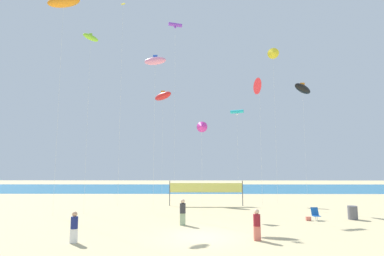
{
  "coord_description": "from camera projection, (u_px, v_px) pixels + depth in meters",
  "views": [
    {
      "loc": [
        -0.38,
        -17.64,
        4.01
      ],
      "look_at": [
        -0.57,
        11.15,
        7.41
      ],
      "focal_mm": 28.79,
      "sensor_mm": 36.0,
      "label": 1
    }
  ],
  "objects": [
    {
      "name": "ground_plane",
      "position": [
        201.0,
        237.0,
        17.04
      ],
      "size": [
        120.0,
        120.0,
        0.0
      ],
      "primitive_type": "plane",
      "color": "#D1BC89"
    },
    {
      "name": "kite_orange_inflatable",
      "position": [
        64.0,
        2.0,
        26.11
      ],
      "size": [
        2.93,
        1.51,
        18.48
      ],
      "color": "silver",
      "rests_on": "ground"
    },
    {
      "name": "kite_yellow_diamond",
      "position": [
        123.0,
        17.0,
        31.63
      ],
      "size": [
        0.59,
        0.59,
        20.65
      ],
      "color": "silver",
      "rests_on": "ground"
    },
    {
      "name": "kite_pink_inflatable",
      "position": [
        155.0,
        61.0,
        26.72
      ],
      "size": [
        2.06,
        1.01,
        13.47
      ],
      "color": "silver",
      "rests_on": "ground"
    },
    {
      "name": "volleyball_net",
      "position": [
        206.0,
        189.0,
        30.1
      ],
      "size": [
        7.21,
        0.09,
        2.4
      ],
      "color": "#4C4C51",
      "rests_on": "ground"
    },
    {
      "name": "beach_handbag",
      "position": [
        308.0,
        219.0,
        22.01
      ],
      "size": [
        0.35,
        0.17,
        0.28
      ],
      "primitive_type": "cube",
      "color": "#EA7260",
      "rests_on": "ground"
    },
    {
      "name": "kite_black_inflatable",
      "position": [
        303.0,
        89.0,
        38.33
      ],
      "size": [
        2.98,
        2.4,
        14.19
      ],
      "color": "silver",
      "rests_on": "ground"
    },
    {
      "name": "kite_violet_tube",
      "position": [
        175.0,
        26.0,
        33.93
      ],
      "size": [
        1.53,
        0.83,
        19.51
      ],
      "color": "silver",
      "rests_on": "ground"
    },
    {
      "name": "beachgoer_navy_shirt",
      "position": [
        74.0,
        226.0,
        15.82
      ],
      "size": [
        0.36,
        0.36,
        1.59
      ],
      "rotation": [
        0.0,
        0.0,
        3.9
      ],
      "color": "white",
      "rests_on": "ground"
    },
    {
      "name": "kite_lime_inflatable",
      "position": [
        91.0,
        38.0,
        26.73
      ],
      "size": [
        1.48,
        1.09,
        15.4
      ],
      "color": "silver",
      "rests_on": "ground"
    },
    {
      "name": "kite_red_delta",
      "position": [
        259.0,
        86.0,
        31.71
      ],
      "size": [
        0.95,
        1.79,
        12.88
      ],
      "color": "silver",
      "rests_on": "ground"
    },
    {
      "name": "ocean_band",
      "position": [
        196.0,
        188.0,
        51.7
      ],
      "size": [
        120.0,
        20.0,
        0.01
      ],
      "primitive_type": "cube",
      "color": "#1E6B99",
      "rests_on": "ground"
    },
    {
      "name": "beachgoer_maroon_shirt",
      "position": [
        257.0,
        224.0,
        16.36
      ],
      "size": [
        0.37,
        0.37,
        1.63
      ],
      "rotation": [
        0.0,
        0.0,
        4.51
      ],
      "color": "#EA7260",
      "rests_on": "ground"
    },
    {
      "name": "folding_beach_chair",
      "position": [
        315.0,
        214.0,
        22.25
      ],
      "size": [
        0.52,
        0.65,
        0.89
      ],
      "rotation": [
        0.0,
        0.0,
        0.29
      ],
      "color": "#1959B2",
      "rests_on": "ground"
    },
    {
      "name": "kite_cyan_tube",
      "position": [
        237.0,
        112.0,
        35.71
      ],
      "size": [
        1.54,
        0.98,
        10.29
      ],
      "color": "silver",
      "rests_on": "ground"
    },
    {
      "name": "kite_yellow_delta",
      "position": [
        273.0,
        53.0,
        33.14
      ],
      "size": [
        1.26,
        0.7,
        16.56
      ],
      "color": "silver",
      "rests_on": "ground"
    },
    {
      "name": "trash_barrel",
      "position": [
        353.0,
        213.0,
        22.52
      ],
      "size": [
        0.68,
        0.68,
        0.97
      ],
      "primitive_type": "cylinder",
      "color": "#595960",
      "rests_on": "ground"
    },
    {
      "name": "kite_magenta_delta",
      "position": [
        202.0,
        127.0,
        25.71
      ],
      "size": [
        0.96,
        0.6,
        7.6
      ],
      "color": "silver",
      "rests_on": "ground"
    },
    {
      "name": "beachgoer_charcoal_shirt",
      "position": [
        183.0,
        211.0,
        20.48
      ],
      "size": [
        0.39,
        0.39,
        1.7
      ],
      "rotation": [
        0.0,
        0.0,
        6.18
      ],
      "color": "#99B28C",
      "rests_on": "ground"
    },
    {
      "name": "kite_red_inflatable",
      "position": [
        163.0,
        96.0,
        37.57
      ],
      "size": [
        2.62,
        2.14,
        12.97
      ],
      "color": "silver",
      "rests_on": "ground"
    }
  ]
}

